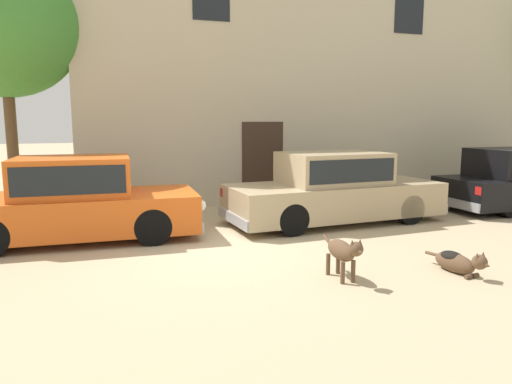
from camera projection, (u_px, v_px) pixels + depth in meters
name	position (u px, v px, depth m)	size (l,w,h in m)	color
ground_plane	(217.00, 248.00, 7.97)	(80.00, 80.00, 0.00)	tan
parked_sedan_nearest	(76.00, 200.00, 8.44)	(4.40, 1.84, 1.50)	#D15619
parked_sedan_second	(334.00, 188.00, 9.92)	(4.76, 2.02, 1.48)	tan
apartment_block	(286.00, 71.00, 15.43)	(12.89, 6.70, 7.44)	#BCB299
stray_dog_spotted	(343.00, 251.00, 6.34)	(0.23, 1.02, 0.64)	brown
stray_dog_tan	(458.00, 261.00, 6.66)	(0.34, 1.09, 0.40)	brown
acacia_tree_left	(3.00, 26.00, 10.19)	(3.22, 2.89, 5.69)	brown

